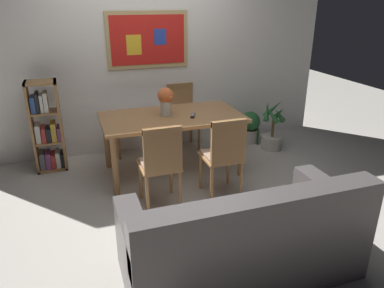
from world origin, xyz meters
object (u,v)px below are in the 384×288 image
Objects in this scene: dining_table at (172,122)px; bookshelf at (47,131)px; potted_palm at (272,132)px; dining_chair_far_right at (182,110)px; leather_couch at (243,242)px; potted_ivy at (250,127)px; dining_chair_near_left at (161,160)px; dining_chair_near_right at (224,151)px; tv_remote at (193,116)px; flower_vase at (165,100)px; dining_chair_far_left at (127,115)px.

bookshelf is at bearing 158.39° from dining_table.
dining_chair_far_right is at bearing 155.92° from potted_palm.
leather_couch is 3.40× the size of potted_ivy.
dining_chair_near_right is (0.69, -0.00, 0.00)m from dining_chair_near_left.
tv_remote is at bearing 99.87° from dining_chair_near_right.
tv_remote is at bearing -99.06° from dining_chair_far_right.
potted_ivy is at bearing 21.40° from flower_vase.
dining_chair_far_left and dining_chair_far_right have the same top height.
dining_table is 0.27m from tv_remote.
dining_chair_far_right is at bearing 80.94° from tv_remote.
potted_ivy is at bearing -10.19° from dining_chair_far_right.
flower_vase is at bearing 91.56° from leather_couch.
potted_palm is (3.00, -0.32, -0.25)m from bookshelf.
dining_chair_near_right is 1.00m from flower_vase.
tv_remote is at bearing -22.45° from bookshelf.
leather_couch is 2.09m from flower_vase.
flower_vase is at bearing -172.30° from potted_palm.
dining_table is 0.93m from dining_chair_far_left.
dining_chair_far_right is 0.95m from flower_vase.
potted_palm is at bearing -24.08° from dining_chair_far_right.
dining_chair_near_left and dining_chair_near_right have the same top height.
bookshelf is at bearing -173.22° from dining_chair_far_right.
dining_chair_near_right is (0.75, -1.62, 0.00)m from dining_chair_far_left.
leather_couch is at bearing -97.30° from tv_remote.
potted_palm is (1.90, 1.04, -0.29)m from dining_chair_near_left.
tv_remote is (-0.12, 0.67, 0.21)m from dining_chair_near_right.
dining_table is at bearing -156.43° from potted_ivy.
dining_table is at bearing -21.61° from bookshelf.
flower_vase is at bearing -66.57° from dining_chair_far_left.
bookshelf is at bearing 174.00° from potted_palm.
flower_vase reaches higher than dining_table.
dining_table is 0.87m from dining_chair_near_right.
dining_table is at bearing -170.69° from potted_palm.
dining_chair_near_left is 1.30× the size of potted_palm.
dining_table is 1.83× the size of dining_chair_near_right.
dining_table is at bearing 89.70° from leather_couch.
dining_chair_near_left is 1.72× the size of potted_ivy.
dining_chair_far_left is 1.72× the size of potted_ivy.
tv_remote is (0.24, 1.85, 0.43)m from leather_couch.
dining_chair_near_left is 5.68× the size of tv_remote.
leather_couch reaches higher than dining_table.
bookshelf is at bearing -179.33° from potted_ivy.
bookshelf reaches higher than dining_chair_near_left.
flower_vase is (0.28, 0.82, 0.39)m from dining_chair_near_left.
dining_chair_far_left is 1.00× the size of dining_chair_near_right.
flower_vase reaches higher than dining_chair_near_left.
dining_chair_far_left is at bearing 113.43° from flower_vase.
dining_chair_far_right reaches higher than potted_palm.
bookshelf is 1.61× the size of potted_palm.
dining_chair_far_right is 1.07m from potted_ivy.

